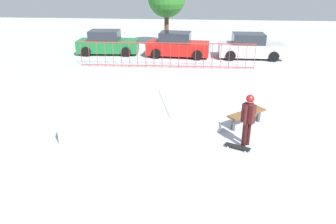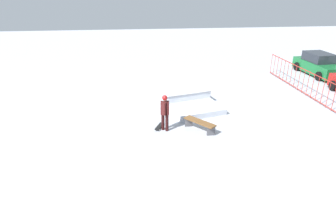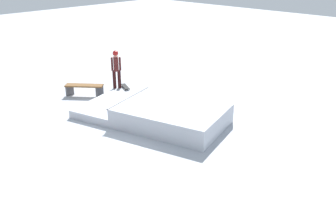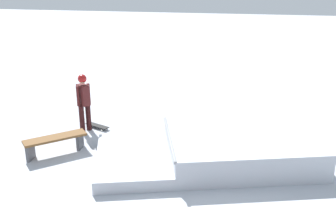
# 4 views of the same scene
# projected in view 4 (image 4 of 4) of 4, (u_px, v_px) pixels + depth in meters

# --- Properties ---
(ground_plane) EXTENTS (60.00, 60.00, 0.00)m
(ground_plane) POSITION_uv_depth(u_px,v_px,m) (194.00, 166.00, 10.04)
(ground_plane) COLOR #B2B7C1
(skate_ramp) EXTENTS (5.88, 3.88, 0.74)m
(skate_ramp) POSITION_uv_depth(u_px,v_px,m) (222.00, 150.00, 10.14)
(skate_ramp) COLOR silver
(skate_ramp) RESTS_ON ground
(skater) EXTENTS (0.43, 0.41, 1.73)m
(skater) POSITION_uv_depth(u_px,v_px,m) (84.00, 99.00, 11.73)
(skater) COLOR black
(skater) RESTS_ON ground
(skateboard) EXTENTS (0.81, 0.52, 0.09)m
(skateboard) POSITION_uv_depth(u_px,v_px,m) (97.00, 126.00, 12.24)
(skateboard) COLOR black
(skateboard) RESTS_ON ground
(park_bench) EXTENTS (1.49, 1.33, 0.48)m
(park_bench) POSITION_uv_depth(u_px,v_px,m) (55.00, 141.00, 10.54)
(park_bench) COLOR brown
(park_bench) RESTS_ON ground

